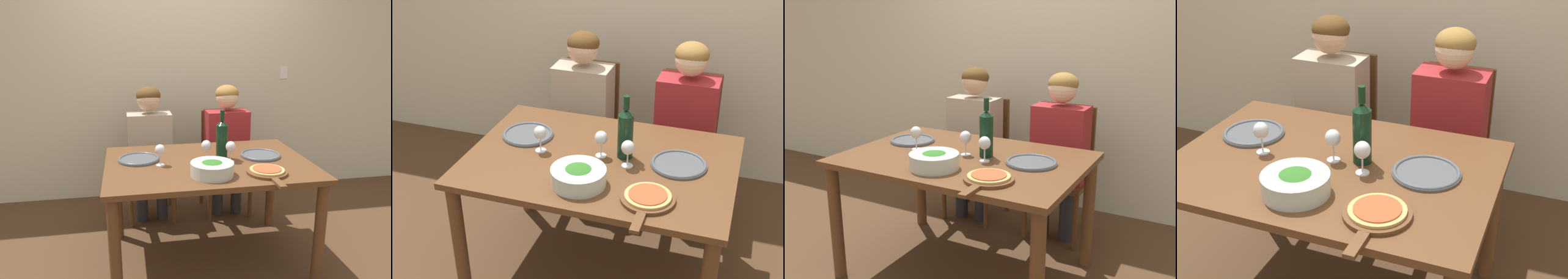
{
  "view_description": "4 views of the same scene",
  "coord_description": "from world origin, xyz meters",
  "views": [
    {
      "loc": [
        -0.55,
        -2.49,
        1.62
      ],
      "look_at": [
        -0.06,
        0.17,
        0.89
      ],
      "focal_mm": 35.0,
      "sensor_mm": 36.0,
      "label": 1
    },
    {
      "loc": [
        0.72,
        -2.41,
        2.23
      ],
      "look_at": [
        -0.09,
        0.06,
        0.83
      ],
      "focal_mm": 50.0,
      "sensor_mm": 36.0,
      "label": 2
    },
    {
      "loc": [
        1.35,
        -2.25,
        1.58
      ],
      "look_at": [
        0.11,
        -0.0,
        0.88
      ],
      "focal_mm": 42.0,
      "sensor_mm": 36.0,
      "label": 3
    },
    {
      "loc": [
        0.92,
        -1.87,
        1.93
      ],
      "look_at": [
        0.14,
        0.13,
        0.85
      ],
      "focal_mm": 50.0,
      "sensor_mm": 36.0,
      "label": 4
    }
  ],
  "objects": [
    {
      "name": "broccoli_bowl",
      "position": [
        -0.03,
        -0.27,
        0.81
      ],
      "size": [
        0.28,
        0.28,
        0.09
      ],
      "color": "silver",
      "rests_on": "dining_table"
    },
    {
      "name": "dinner_plate_left",
      "position": [
        -0.48,
        0.12,
        0.77
      ],
      "size": [
        0.3,
        0.3,
        0.02
      ],
      "color": "#4C5156",
      "rests_on": "dining_table"
    },
    {
      "name": "chair_left",
      "position": [
        -0.36,
        0.86,
        0.5
      ],
      "size": [
        0.42,
        0.42,
        0.94
      ],
      "color": "brown",
      "rests_on": "ground"
    },
    {
      "name": "wine_bottle",
      "position": [
        0.11,
        0.06,
        0.91
      ],
      "size": [
        0.08,
        0.08,
        0.36
      ],
      "color": "black",
      "rests_on": "dining_table"
    },
    {
      "name": "dining_table",
      "position": [
        0.0,
        0.0,
        0.65
      ],
      "size": [
        1.43,
        0.99,
        0.76
      ],
      "color": "brown",
      "rests_on": "ground"
    },
    {
      "name": "wine_glass_right",
      "position": [
        0.15,
        -0.03,
        0.87
      ],
      "size": [
        0.07,
        0.07,
        0.15
      ],
      "color": "silver",
      "rests_on": "dining_table"
    },
    {
      "name": "dinner_plate_right",
      "position": [
        0.41,
        0.06,
        0.77
      ],
      "size": [
        0.3,
        0.3,
        0.02
      ],
      "color": "#4C5156",
      "rests_on": "dining_table"
    },
    {
      "name": "chair_right",
      "position": [
        0.34,
        0.86,
        0.5
      ],
      "size": [
        0.42,
        0.42,
        0.94
      ],
      "color": "brown",
      "rests_on": "ground"
    },
    {
      "name": "wine_glass_left",
      "position": [
        -0.34,
        -0.02,
        0.87
      ],
      "size": [
        0.07,
        0.07,
        0.15
      ],
      "color": "silver",
      "rests_on": "dining_table"
    },
    {
      "name": "person_man",
      "position": [
        0.34,
        0.75,
        0.72
      ],
      "size": [
        0.47,
        0.51,
        1.21
      ],
      "color": "#28282D",
      "rests_on": "ground"
    },
    {
      "name": "pizza_on_board",
      "position": [
        0.32,
        -0.31,
        0.78
      ],
      "size": [
        0.26,
        0.4,
        0.04
      ],
      "color": "brown",
      "rests_on": "dining_table"
    },
    {
      "name": "wine_glass_centre",
      "position": [
        -0.01,
        0.03,
        0.87
      ],
      "size": [
        0.07,
        0.07,
        0.15
      ],
      "color": "silver",
      "rests_on": "dining_table"
    },
    {
      "name": "person_woman",
      "position": [
        -0.36,
        0.75,
        0.72
      ],
      "size": [
        0.47,
        0.51,
        1.21
      ],
      "color": "#28282D",
      "rests_on": "ground"
    }
  ]
}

